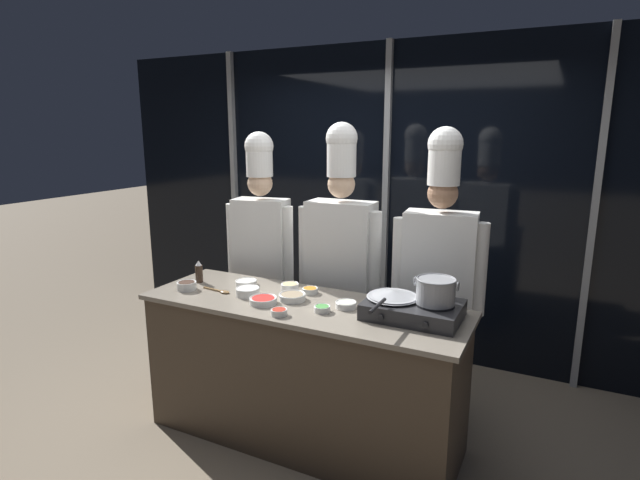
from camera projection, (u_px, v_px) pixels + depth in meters
name	position (u px, v px, depth m)	size (l,w,h in m)	color
ground_plane	(303.00, 436.00, 3.30)	(24.00, 24.00, 0.00)	#7F705B
window_wall_back	(387.00, 203.00, 4.38)	(5.65, 0.09, 2.70)	black
demo_counter	(303.00, 371.00, 3.20)	(2.06, 0.68, 0.93)	#4C3D2D
portable_stove	(413.00, 309.00, 2.85)	(0.54, 0.39, 0.10)	#28282B
frying_pan	(393.00, 294.00, 2.88)	(0.30, 0.53, 0.04)	#ADAFB5
stock_pot	(436.00, 290.00, 2.76)	(0.25, 0.22, 0.15)	#93969B
squeeze_bottle_soy	(199.00, 272.00, 3.49)	(0.05, 0.05, 0.16)	#332319
prep_bowl_scallions	(322.00, 308.00, 2.94)	(0.10, 0.10, 0.04)	white
prep_bowl_mushrooms	(292.00, 296.00, 3.14)	(0.17, 0.17, 0.04)	white
prep_bowl_bell_pepper	(263.00, 300.00, 3.08)	(0.17, 0.17, 0.04)	white
prep_bowl_chili_flakes	(279.00, 312.00, 2.88)	(0.10, 0.10, 0.04)	white
prep_bowl_bean_sprouts	(346.00, 304.00, 3.00)	(0.13, 0.13, 0.04)	white
prep_bowl_soy_glaze	(187.00, 285.00, 3.34)	(0.13, 0.13, 0.06)	white
prep_bowl_garlic	(246.00, 282.00, 3.44)	(0.15, 0.15, 0.04)	white
prep_bowl_carrots	(310.00, 290.00, 3.27)	(0.11, 0.11, 0.04)	white
prep_bowl_rice	(248.00, 291.00, 3.22)	(0.16, 0.16, 0.05)	white
prep_bowl_ginger	(290.00, 287.00, 3.31)	(0.12, 0.12, 0.05)	white
serving_spoon_solid	(221.00, 291.00, 3.29)	(0.23, 0.06, 0.02)	olive
chef_head	(261.00, 238.00, 3.90)	(0.54, 0.28, 1.97)	#232326
chef_sous	(341.00, 247.00, 3.61)	(0.63, 0.26, 2.03)	#4C4C51
chef_line	(439.00, 261.00, 3.26)	(0.60, 0.29, 2.00)	#4C4C51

